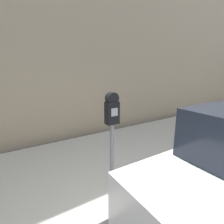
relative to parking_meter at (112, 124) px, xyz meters
name	(u,v)px	position (x,y,z in m)	size (l,w,h in m)	color
sidewalk	(81,167)	(-0.20, 0.87, -1.12)	(24.00, 2.80, 0.11)	#BCB7AD
building_facade	(45,6)	(-0.20, 2.72, 2.27)	(24.00, 0.30, 6.89)	tan
parking_meter	(112,124)	(0.00, 0.00, 0.00)	(0.19, 0.14, 1.54)	slate
fire_hydrant	(213,136)	(2.44, -0.26, -0.64)	(0.24, 0.24, 0.86)	#999EA3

